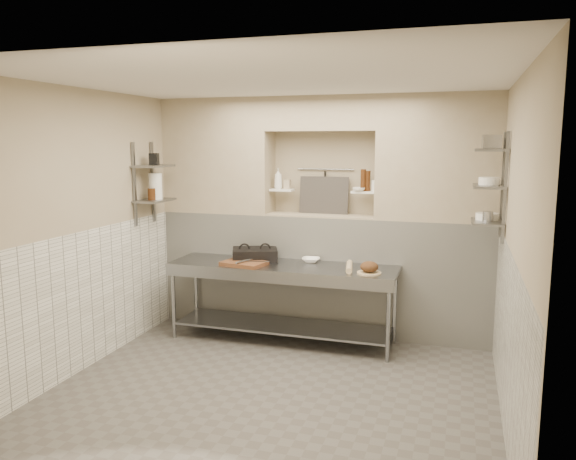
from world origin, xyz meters
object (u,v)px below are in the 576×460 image
at_px(prep_table, 282,287).
at_px(bottle_soap, 278,179).
at_px(panini_press, 255,255).
at_px(bread_loaf, 369,267).
at_px(bowl_alcove, 359,189).
at_px(cutting_board, 244,263).
at_px(jug_left, 156,186).
at_px(mixing_bowl, 311,260).
at_px(rolling_pin, 349,267).

height_order(prep_table, bottle_soap, bottle_soap).
height_order(panini_press, bread_loaf, panini_press).
bearing_deg(panini_press, prep_table, -41.54).
distance_m(prep_table, bowl_alcove, 1.43).
height_order(cutting_board, bread_loaf, bread_loaf).
relative_size(bread_loaf, jug_left, 0.64).
distance_m(mixing_bowl, bread_loaf, 0.82).
relative_size(prep_table, panini_press, 4.21).
xyz_separation_m(prep_table, bowl_alcove, (0.77, 0.51, 1.09)).
bearing_deg(mixing_bowl, cutting_board, -151.01).
xyz_separation_m(prep_table, rolling_pin, (0.78, -0.02, 0.29)).
height_order(prep_table, bowl_alcove, bowl_alcove).
height_order(panini_press, bowl_alcove, bowl_alcove).
bearing_deg(mixing_bowl, prep_table, -139.17).
xyz_separation_m(panini_press, mixing_bowl, (0.65, 0.10, -0.04)).
xyz_separation_m(prep_table, jug_left, (-1.52, -0.10, 1.12)).
bearing_deg(bottle_soap, mixing_bowl, -32.26).
bearing_deg(bread_loaf, jug_left, 179.44).
bearing_deg(bread_loaf, mixing_bowl, 153.62).
xyz_separation_m(cutting_board, bowl_alcove, (1.17, 0.65, 0.81)).
height_order(prep_table, rolling_pin, rolling_pin).
relative_size(prep_table, jug_left, 8.55).
xyz_separation_m(panini_press, jug_left, (-1.14, -0.24, 0.79)).
relative_size(bread_loaf, bowl_alcove, 1.34).
relative_size(cutting_board, rolling_pin, 1.07).
bearing_deg(jug_left, prep_table, 3.85).
bearing_deg(bowl_alcove, panini_press, -161.98).
distance_m(bottle_soap, jug_left, 1.46).
relative_size(panini_press, bowl_alcove, 4.27).
height_order(rolling_pin, bowl_alcove, bowl_alcove).
bearing_deg(jug_left, panini_press, 11.78).
relative_size(panini_press, jug_left, 2.03).
xyz_separation_m(rolling_pin, jug_left, (-2.30, -0.08, 0.83)).
height_order(panini_press, mixing_bowl, panini_press).
relative_size(prep_table, cutting_board, 5.54).
xyz_separation_m(bottle_soap, jug_left, (-1.30, -0.66, -0.07)).
bearing_deg(bread_loaf, rolling_pin, 155.52).
relative_size(prep_table, bowl_alcove, 17.99).
xyz_separation_m(prep_table, cutting_board, (-0.41, -0.14, 0.28)).
bearing_deg(bottle_soap, cutting_board, -104.63).
bearing_deg(rolling_pin, prep_table, 178.49).
bearing_deg(cutting_board, bottle_soap, 75.37).
bearing_deg(prep_table, bowl_alcove, 33.55).
xyz_separation_m(panini_press, cutting_board, (-0.03, -0.28, -0.05)).
relative_size(rolling_pin, jug_left, 1.44).
bearing_deg(bread_loaf, bowl_alcove, 110.81).
bearing_deg(cutting_board, rolling_pin, 5.76).
height_order(prep_table, mixing_bowl, mixing_bowl).
relative_size(cutting_board, jug_left, 1.54).
distance_m(rolling_pin, bowl_alcove, 0.96).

